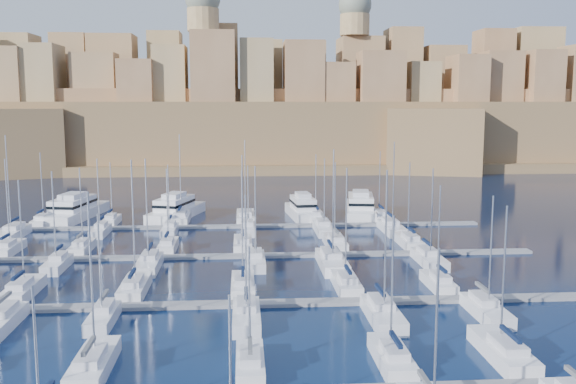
{
  "coord_description": "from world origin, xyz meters",
  "views": [
    {
      "loc": [
        -0.15,
        -79.52,
        22.04
      ],
      "look_at": [
        5.98,
        6.0,
        9.92
      ],
      "focal_mm": 40.0,
      "sensor_mm": 36.0,
      "label": 1
    }
  ],
  "objects": [
    {
      "name": "sailboat_4",
      "position": [
        12.27,
        -28.84,
        0.73
      ],
      "size": [
        2.56,
        8.54,
        13.04
      ],
      "color": "white",
      "rests_on": "ground"
    },
    {
      "name": "sailboat_3",
      "position": [
        0.33,
        -29.24,
        0.7
      ],
      "size": [
        2.31,
        7.72,
        10.75
      ],
      "color": "white",
      "rests_on": "ground"
    },
    {
      "name": "pontoon_far",
      "position": [
        0.0,
        32.0,
        0.2
      ],
      "size": [
        84.0,
        2.0,
        0.4
      ],
      "primitive_type": "cube",
      "color": "slate",
      "rests_on": "ground"
    },
    {
      "name": "pontoon_mid_far",
      "position": [
        0.0,
        10.0,
        0.2
      ],
      "size": [
        84.0,
        2.0,
        0.4
      ],
      "primitive_type": "cube",
      "color": "slate",
      "rests_on": "ground"
    },
    {
      "name": "sailboat_39",
      "position": [
        0.34,
        38.28,
        0.77
      ],
      "size": [
        3.25,
        10.82,
        15.36
      ],
      "color": "white",
      "rests_on": "ground"
    },
    {
      "name": "sailboat_40",
      "position": [
        13.44,
        37.34,
        0.73
      ],
      "size": [
        2.67,
        8.91,
        12.68
      ],
      "color": "white",
      "rests_on": "ground"
    },
    {
      "name": "sailboat_47",
      "position": [
        25.1,
        26.03,
        0.77
      ],
      "size": [
        3.05,
        10.18,
        15.72
      ],
      "color": "white",
      "rests_on": "ground"
    },
    {
      "name": "sailboat_45",
      "position": [
        0.76,
        27.01,
        0.72
      ],
      "size": [
        2.46,
        8.19,
        11.83
      ],
      "color": "white",
      "rests_on": "ground"
    },
    {
      "name": "sailboat_25",
      "position": [
        -23.89,
        14.92,
        0.73
      ],
      "size": [
        2.42,
        8.06,
        12.79
      ],
      "color": "white",
      "rests_on": "ground"
    },
    {
      "name": "sailboat_17",
      "position": [
        23.0,
        -7.09,
        0.72
      ],
      "size": [
        2.41,
        8.03,
        12.63
      ],
      "color": "white",
      "rests_on": "ground"
    },
    {
      "name": "sailboat_26",
      "position": [
        -11.33,
        14.95,
        0.72
      ],
      "size": [
        2.44,
        8.12,
        12.52
      ],
      "color": "white",
      "rests_on": "ground"
    },
    {
      "name": "sailboat_21",
      "position": [
        0.11,
        -17.45,
        0.74
      ],
      "size": [
        2.74,
        9.13,
        13.4
      ],
      "color": "white",
      "rests_on": "ground"
    },
    {
      "name": "sailboat_22",
      "position": [
        13.91,
        -17.77,
        0.76
      ],
      "size": [
        2.93,
        9.77,
        15.76
      ],
      "color": "white",
      "rests_on": "ground"
    },
    {
      "name": "sailboat_19",
      "position": [
        -23.91,
        -17.45,
        0.75
      ],
      "size": [
        2.74,
        9.14,
        14.51
      ],
      "color": "white",
      "rests_on": "ground"
    },
    {
      "name": "sailboat_23",
      "position": [
        24.83,
        -17.35,
        0.73
      ],
      "size": [
        2.68,
        8.92,
        13.03
      ],
      "color": "white",
      "rests_on": "ground"
    },
    {
      "name": "sailboat_14",
      "position": [
        -12.75,
        -6.48,
        0.76
      ],
      "size": [
        2.78,
        9.28,
        15.81
      ],
      "color": "white",
      "rests_on": "ground"
    },
    {
      "name": "sailboat_44",
      "position": [
        -12.42,
        27.22,
        0.72
      ],
      "size": [
        2.33,
        7.76,
        12.05
      ],
      "color": "white",
      "rests_on": "ground"
    },
    {
      "name": "sailboat_41",
      "position": [
        25.44,
        37.21,
        0.73
      ],
      "size": [
        2.59,
        8.64,
        13.2
      ],
      "color": "white",
      "rests_on": "ground"
    },
    {
      "name": "sailboat_33",
      "position": [
        1.51,
        4.88,
        0.74
      ],
      "size": [
        2.54,
        8.45,
        13.97
      ],
      "color": "white",
      "rests_on": "ground"
    },
    {
      "name": "sailboat_42",
      "position": [
        -37.67,
        25.96,
        0.78
      ],
      "size": [
        3.1,
        10.33,
        17.07
      ],
      "color": "white",
      "rests_on": "ground"
    },
    {
      "name": "sailboat_43",
      "position": [
        -23.84,
        27.24,
        0.73
      ],
      "size": [
        2.32,
        7.72,
        13.08
      ],
      "color": "white",
      "rests_on": "ground"
    },
    {
      "name": "sailboat_38",
      "position": [
        -11.59,
        38.27,
        0.78
      ],
      "size": [
        3.24,
        10.8,
        16.4
      ],
      "color": "white",
      "rests_on": "ground"
    },
    {
      "name": "fortified_city",
      "position": [
        -0.19,
        155.26,
        14.74
      ],
      "size": [
        460.0,
        108.95,
        59.52
      ],
      "color": "brown",
      "rests_on": "ground"
    },
    {
      "name": "pontoon_mid_near",
      "position": [
        0.0,
        -12.0,
        0.2
      ],
      "size": [
        84.0,
        2.0,
        0.4
      ],
      "primitive_type": "cube",
      "color": "slate",
      "rests_on": "ground"
    },
    {
      "name": "motor_yacht_d",
      "position": [
        22.74,
        42.28,
        1.73
      ],
      "size": [
        8.27,
        18.91,
        5.25
      ],
      "color": "white",
      "rests_on": "ground"
    },
    {
      "name": "sailboat_35",
      "position": [
        25.23,
        4.37,
        0.74
      ],
      "size": [
        2.85,
        9.5,
        13.51
      ],
      "color": "white",
      "rests_on": "ground"
    },
    {
      "name": "sailboat_16",
      "position": [
        11.98,
        -6.67,
        0.75
      ],
      "size": [
        2.67,
        8.89,
        14.7
      ],
      "color": "white",
      "rests_on": "ground"
    },
    {
      "name": "sailboat_46",
      "position": [
        13.5,
        26.41,
        0.74
      ],
      "size": [
        2.82,
        9.41,
        12.97
      ],
      "color": "white",
      "rests_on": "ground"
    },
    {
      "name": "motor_yacht_c",
      "position": [
        11.23,
        40.47,
        1.73
      ],
      "size": [
        5.72,
        14.86,
        5.25
      ],
      "color": "white",
      "rests_on": "ground"
    },
    {
      "name": "sailboat_20",
      "position": [
        -14.18,
        -16.75,
        0.71
      ],
      "size": [
        2.31,
        7.71,
        11.6
      ],
      "color": "white",
      "rests_on": "ground"
    },
    {
      "name": "motor_yacht_b",
      "position": [
        -12.91,
        41.97,
        1.73
      ],
      "size": [
        10.16,
        18.38,
        5.25
      ],
      "color": "white",
      "rests_on": "ground"
    },
    {
      "name": "sailboat_29",
      "position": [
        25.32,
        15.49,
        0.74
      ],
      "size": [
        2.76,
        9.21,
        13.15
      ],
      "color": "white",
      "rests_on": "ground"
    },
    {
      "name": "sailboat_32",
      "position": [
        -12.63,
        4.42,
        0.75
      ],
      "size": [
        2.82,
        9.38,
        15.05
      ],
      "color": "white",
      "rests_on": "ground"
    },
    {
      "name": "sailboat_5",
      "position": [
        22.1,
        -28.28,
        0.75
      ],
      "size": [
        2.9,
        9.67,
        13.63
      ],
      "color": "white",
      "rests_on": "ground"
    },
    {
      "name": "sailboat_24",
      "position": [
        -34.46,
        15.06,
        0.74
      ],
      "size": [
        2.5,
        8.33,
        14.13
      ],
      "color": "white",
      "rests_on": "ground"
    },
    {
      "name": "motor_yacht_a",
      "position": [
        -32.05,
        42.98,
        1.73
      ],
      "size": [
        9.2,
        20.44,
        5.25
      ],
      "color": "white",
      "rests_on": "ground"
    },
    {
      "name": "sailboat_28",
      "position": [
        13.87,
        15.56,
        0.74
      ],
      "size": [
        2.8,
        9.35,
        13.23
      ],
      "color": "white",
      "rests_on": "ground"
    },
    {
      "name": "sailboat_2",
      "position": [
        -12.5,
        -28.46,
        0.76
      ],
      "size": [
        2.79,
        9.31,
        15.2
      ],
      "color": "white",
      "rests_on": "ground"
    },
    {
      "name": "sailboat_34",
      "position": [
        11.71,
        3.58,
        0.78
      ],
      "size": [
        3.33,
        11.1,
        16.21
      ],
      "color": "white",
      "rests_on": "ground"
    },
    {
      "name": "sailboat_27",
      "position": [
        -0.19,
        15.43,
        0.75
      ],
      "size": [
        2.73,
        9.1,
        14.45
      ],
      "color": "white",
      "rests_on": "ground"
    },
    {
      "name": "ground",
      "position": [
        0.0,
        0.0,
        0.0
      ],
      "size": [
        600.0,
        600.0,
        0.0
      ],
      "primitive_type": "plane",
      "color": "black",
      "rests_on": "ground"
    },
    {
      "name": "sailboat_13",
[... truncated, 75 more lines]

